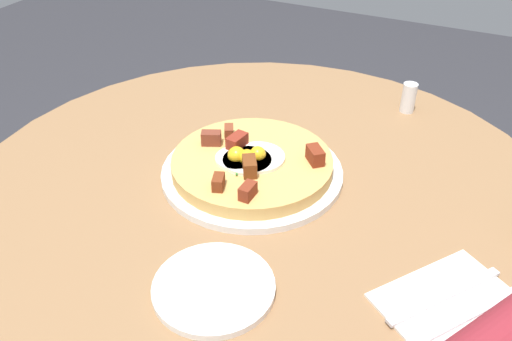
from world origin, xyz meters
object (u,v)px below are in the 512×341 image
(dining_table, at_px, (260,263))
(knife, at_px, (467,316))
(breakfast_pizza, at_px, (251,163))
(bread_plate, at_px, (214,288))
(salt_shaker, at_px, (409,98))
(pizza_plate, at_px, (252,172))
(fork, at_px, (445,296))

(dining_table, height_order, knife, knife)
(breakfast_pizza, bearing_deg, bread_plate, -164.69)
(knife, relative_size, salt_shaker, 3.03)
(pizza_plate, height_order, breakfast_pizza, breakfast_pizza)
(breakfast_pizza, height_order, salt_shaker, same)
(pizza_plate, distance_m, salt_shaker, 0.38)
(dining_table, xyz_separation_m, salt_shaker, (0.35, -0.16, 0.20))
(pizza_plate, relative_size, breakfast_pizza, 1.13)
(knife, distance_m, salt_shaker, 0.52)
(fork, relative_size, salt_shaker, 3.03)
(salt_shaker, bearing_deg, fork, -161.82)
(dining_table, bearing_deg, fork, -110.29)
(salt_shaker, bearing_deg, breakfast_pizza, 151.48)
(dining_table, bearing_deg, salt_shaker, -23.78)
(bread_plate, bearing_deg, knife, -72.98)
(breakfast_pizza, bearing_deg, fork, -111.95)
(bread_plate, relative_size, knife, 0.87)
(breakfast_pizza, xyz_separation_m, knife, (-0.16, -0.36, -0.02))
(fork, bearing_deg, breakfast_pizza, -75.88)
(pizza_plate, bearing_deg, salt_shaker, -28.59)
(fork, bearing_deg, dining_table, -74.23)
(bread_plate, bearing_deg, pizza_plate, 15.15)
(dining_table, distance_m, knife, 0.41)
(bread_plate, distance_m, knife, 0.31)
(salt_shaker, bearing_deg, dining_table, 156.22)
(dining_table, distance_m, pizza_plate, 0.18)
(breakfast_pizza, bearing_deg, salt_shaker, -28.52)
(dining_table, relative_size, bread_plate, 6.22)
(pizza_plate, bearing_deg, bread_plate, -164.85)
(fork, bearing_deg, pizza_plate, -76.13)
(pizza_plate, relative_size, salt_shaker, 5.03)
(knife, bearing_deg, salt_shaker, -123.45)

